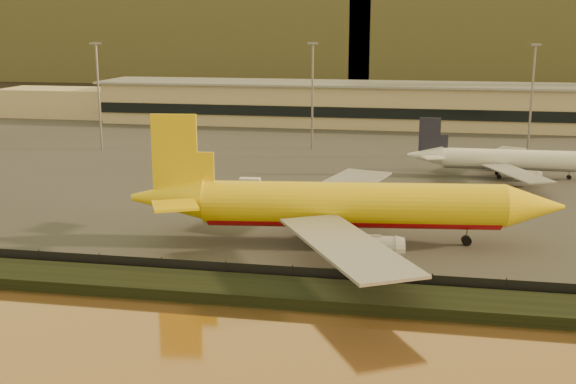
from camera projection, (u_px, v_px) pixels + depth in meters
The scene contains 11 objects.
ground at pixel (295, 251), 97.06m from camera, with size 900.00×900.00×0.00m, color black.
embankment at pixel (268, 291), 80.62m from camera, with size 320.00×7.00×1.40m, color black.
tarmac at pixel (359, 141), 187.97m from camera, with size 320.00×220.00×0.20m, color #2D2D2D.
perimeter_fence at pixel (276, 274), 84.32m from camera, with size 300.00×0.05×2.20m, color black.
terminal_building at pixel (320, 104), 218.41m from camera, with size 202.00×25.00×12.60m.
apron_light_masts at pixel (419, 88), 162.59m from camera, with size 152.20×12.20×25.40m.
distant_hills at pixel (362, 21), 419.07m from camera, with size 470.00×160.00×70.00m.
dhl_cargo_jet at pixel (345, 206), 98.98m from camera, with size 59.54×57.89×17.78m.
white_narrowbody_jet at pixel (510, 160), 142.26m from camera, with size 40.09×39.26×11.55m.
gse_vehicle_yellow at pixel (457, 198), 121.90m from camera, with size 4.45×2.00×2.00m, color yellow.
gse_vehicle_white at pixel (250, 183), 134.24m from camera, with size 3.81×1.71×1.71m, color silver.
Camera 1 is at (16.13, -91.28, 29.87)m, focal length 45.00 mm.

